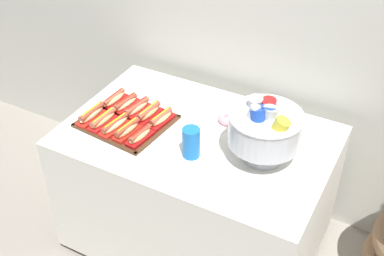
% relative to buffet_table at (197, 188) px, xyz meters
% --- Properties ---
extents(ground_plane, '(10.00, 10.00, 0.00)m').
position_rel_buffet_table_xyz_m(ground_plane, '(0.00, 0.00, -0.39)').
color(ground_plane, gray).
extents(buffet_table, '(1.28, 0.83, 0.74)m').
position_rel_buffet_table_xyz_m(buffet_table, '(0.00, 0.00, 0.00)').
color(buffet_table, white).
rests_on(buffet_table, ground_plane).
extents(serving_tray, '(0.44, 0.40, 0.01)m').
position_rel_buffet_table_xyz_m(serving_tray, '(-0.36, -0.07, 0.36)').
color(serving_tray, '#472B19').
rests_on(serving_tray, buffet_table).
extents(hot_dog_0, '(0.07, 0.18, 0.06)m').
position_rel_buffet_table_xyz_m(hot_dog_0, '(-0.51, -0.14, 0.39)').
color(hot_dog_0, red).
rests_on(hot_dog_0, serving_tray).
extents(hot_dog_1, '(0.07, 0.18, 0.06)m').
position_rel_buffet_table_xyz_m(hot_dog_1, '(-0.44, -0.15, 0.39)').
color(hot_dog_1, red).
rests_on(hot_dog_1, serving_tray).
extents(hot_dog_2, '(0.08, 0.19, 0.06)m').
position_rel_buffet_table_xyz_m(hot_dog_2, '(-0.36, -0.16, 0.39)').
color(hot_dog_2, red).
rests_on(hot_dog_2, serving_tray).
extents(hot_dog_3, '(0.08, 0.17, 0.06)m').
position_rel_buffet_table_xyz_m(hot_dog_3, '(-0.29, -0.16, 0.39)').
color(hot_dog_3, red).
rests_on(hot_dog_3, serving_tray).
extents(hot_dog_4, '(0.08, 0.16, 0.06)m').
position_rel_buffet_table_xyz_m(hot_dog_4, '(-0.21, -0.17, 0.39)').
color(hot_dog_4, '#B21414').
rests_on(hot_dog_4, serving_tray).
extents(hot_dog_5, '(0.07, 0.18, 0.06)m').
position_rel_buffet_table_xyz_m(hot_dog_5, '(-0.50, 0.02, 0.39)').
color(hot_dog_5, '#B21414').
rests_on(hot_dog_5, serving_tray).
extents(hot_dog_6, '(0.08, 0.18, 0.06)m').
position_rel_buffet_table_xyz_m(hot_dog_6, '(-0.42, 0.01, 0.39)').
color(hot_dog_6, red).
rests_on(hot_dog_6, serving_tray).
extents(hot_dog_7, '(0.08, 0.18, 0.06)m').
position_rel_buffet_table_xyz_m(hot_dog_7, '(-0.35, 0.01, 0.39)').
color(hot_dog_7, red).
rests_on(hot_dog_7, serving_tray).
extents(hot_dog_8, '(0.08, 0.18, 0.06)m').
position_rel_buffet_table_xyz_m(hot_dog_8, '(-0.27, 0.00, 0.39)').
color(hot_dog_8, '#B21414').
rests_on(hot_dog_8, serving_tray).
extents(hot_dog_9, '(0.09, 0.17, 0.06)m').
position_rel_buffet_table_xyz_m(hot_dog_9, '(-0.20, -0.01, 0.39)').
color(hot_dog_9, '#B21414').
rests_on(hot_dog_9, serving_tray).
extents(punch_bowl, '(0.33, 0.33, 0.28)m').
position_rel_buffet_table_xyz_m(punch_bowl, '(0.33, -0.01, 0.52)').
color(punch_bowl, silver).
rests_on(punch_bowl, buffet_table).
extents(cup_stack, '(0.08, 0.08, 0.15)m').
position_rel_buffet_table_xyz_m(cup_stack, '(0.04, -0.15, 0.43)').
color(cup_stack, blue).
rests_on(cup_stack, buffet_table).
extents(donut, '(0.12, 0.12, 0.03)m').
position_rel_buffet_table_xyz_m(donut, '(0.09, 0.18, 0.37)').
color(donut, pink).
rests_on(donut, buffet_table).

